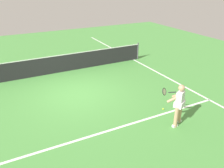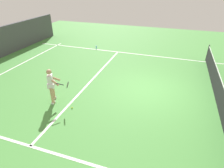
{
  "view_description": "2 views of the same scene",
  "coord_description": "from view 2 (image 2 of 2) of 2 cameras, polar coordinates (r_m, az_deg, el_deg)",
  "views": [
    {
      "loc": [
        -2.95,
        -9.05,
        4.78
      ],
      "look_at": [
        0.81,
        -1.79,
        1.05
      ],
      "focal_mm": 37.54,
      "sensor_mm": 36.0,
      "label": 1
    },
    {
      "loc": [
        8.13,
        0.82,
        4.77
      ],
      "look_at": [
        1.47,
        -1.45,
        0.86
      ],
      "focal_mm": 30.31,
      "sensor_mm": 36.0,
      "label": 2
    }
  ],
  "objects": [
    {
      "name": "ground_plane",
      "position": [
        9.46,
        11.24,
        -1.84
      ],
      "size": [
        28.19,
        28.19,
        0.0
      ],
      "primitive_type": "plane",
      "color": "#4C9342"
    },
    {
      "name": "sideline_left_marking",
      "position": [
        13.82,
        14.36,
        7.98
      ],
      "size": [
        0.1,
        19.68,
        0.01
      ],
      "primitive_type": "cube",
      "color": "white",
      "rests_on": "ground"
    },
    {
      "name": "service_line_marking",
      "position": [
        10.21,
        -6.26,
        1.06
      ],
      "size": [
        9.64,
        0.1,
        0.01
      ],
      "primitive_type": "cube",
      "color": "white",
      "rests_on": "ground"
    },
    {
      "name": "baseline_marking",
      "position": [
        13.14,
        -27.53,
        4.39
      ],
      "size": [
        10.64,
        0.1,
        0.01
      ],
      "primitive_type": "cube",
      "color": "white",
      "rests_on": "ground"
    },
    {
      "name": "tennis_player",
      "position": [
        8.42,
        -17.71,
        -0.18
      ],
      "size": [
        0.68,
        1.13,
        1.55
      ],
      "color": "tan",
      "rests_on": "ground"
    },
    {
      "name": "water_bottle",
      "position": [
        15.08,
        -4.78,
        11.01
      ],
      "size": [
        0.07,
        0.07,
        0.24
      ],
      "primitive_type": "cylinder",
      "color": "#4C9EE5",
      "rests_on": "ground"
    },
    {
      "name": "tennis_ball_near",
      "position": [
        8.19,
        -11.96,
        -6.98
      ],
      "size": [
        0.07,
        0.07,
        0.07
      ],
      "primitive_type": "sphere",
      "color": "#D1E533",
      "rests_on": "ground"
    },
    {
      "name": "court_net",
      "position": [
        9.43,
        29.56,
        -2.0
      ],
      "size": [
        10.32,
        0.08,
        1.07
      ],
      "color": "#4C4C51",
      "rests_on": "ground"
    }
  ]
}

